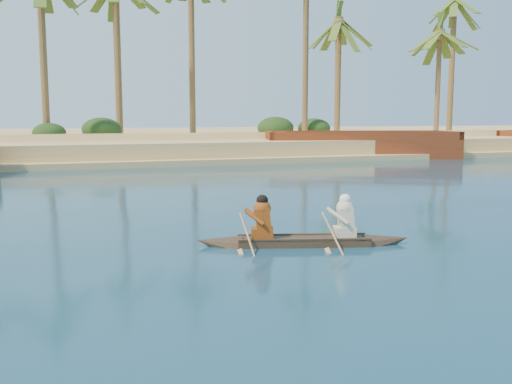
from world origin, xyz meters
name	(u,v)px	position (x,y,z in m)	size (l,w,h in m)	color
sandy_embankment	(184,140)	(0.00, 46.89, 0.53)	(150.00, 51.00, 1.50)	#E2BB7F
palm_grove	(215,52)	(0.00, 35.00, 8.00)	(110.00, 14.00, 16.00)	#426222
shrub_cluster	(228,139)	(0.00, 31.50, 1.20)	(100.00, 6.00, 2.40)	#1D3814
canoe	(303,234)	(-7.42, 1.41, 0.25)	(4.74, 1.95, 1.31)	#3D3021
barge_mid	(360,147)	(7.71, 25.22, 0.76)	(13.76, 7.71, 2.18)	maroon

